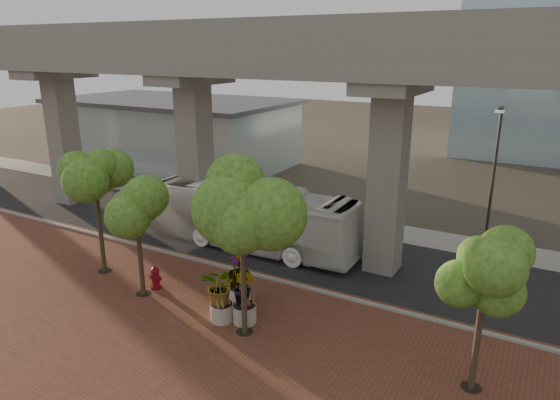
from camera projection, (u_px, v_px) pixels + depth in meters
The scene contains 18 objects.
ground at pixel (263, 260), 27.14m from camera, with size 160.00×160.00×0.00m, color #353126.
brick_plaza at pixel (162, 328), 20.47m from camera, with size 70.00×13.00×0.06m, color brown.
asphalt_road at pixel (281, 247), 28.80m from camera, with size 90.00×8.00×0.04m, color black.
curb_strip at pixel (243, 272), 25.45m from camera, with size 70.00×0.25×0.16m, color gray.
far_sidewalk at pixel (322, 219), 33.37m from camera, with size 90.00×3.00×0.06m, color gray.
transit_viaduct at pixel (282, 121), 26.67m from camera, with size 72.00×5.60×12.40m.
station_pavilion at pixel (174, 131), 48.92m from camera, with size 23.00×13.00×6.30m.
transit_bus at pixel (250, 218), 28.30m from camera, with size 3.03×12.92×3.60m, color silver.
fire_hydrant at pixel (156, 278), 23.62m from camera, with size 0.58×0.52×1.15m.
planter_front at pixel (221, 289), 20.59m from camera, with size 2.17×2.17×2.38m.
planter_right at pixel (239, 272), 22.00m from camera, with size 2.36×2.36×2.52m.
planter_left at pixel (244, 290), 20.44m from camera, with size 2.21×2.21×2.43m.
street_tree_far_west at pixel (95, 180), 24.17m from camera, with size 3.48×3.48×6.43m.
street_tree_near_west at pixel (136, 212), 22.07m from camera, with size 3.03×3.03×5.44m.
street_tree_near_east at pixel (242, 201), 18.51m from camera, with size 4.30×4.30×7.52m.
street_tree_far_east at pixel (485, 278), 15.66m from camera, with size 3.13×3.13×5.50m.
streetlamp_west at pixel (201, 134), 35.46m from camera, with size 0.44×1.28×8.80m.
streetlamp_east at pixel (494, 174), 25.76m from camera, with size 0.41×1.19×8.24m.
Camera 1 is at (13.09, -21.31, 11.06)m, focal length 32.00 mm.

